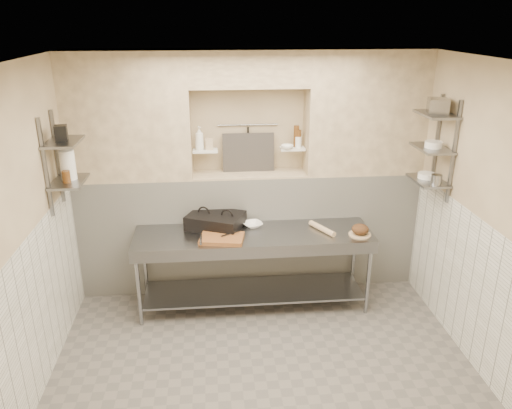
{
  "coord_description": "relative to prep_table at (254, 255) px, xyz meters",
  "views": [
    {
      "loc": [
        -0.44,
        -3.77,
        3.13
      ],
      "look_at": [
        -0.0,
        0.9,
        1.35
      ],
      "focal_mm": 35.0,
      "sensor_mm": 36.0,
      "label": 1
    }
  ],
  "objects": [
    {
      "name": "floor",
      "position": [
        0.0,
        -1.18,
        -0.69
      ],
      "size": [
        4.0,
        3.9,
        0.1
      ],
      "primitive_type": "cube",
      "color": "#68625C",
      "rests_on": "ground"
    },
    {
      "name": "utensil_rail",
      "position": [
        0.0,
        0.74,
        1.31
      ],
      "size": [
        0.7,
        0.02,
        0.02
      ],
      "primitive_type": "cylinder",
      "rotation": [
        0.0,
        1.57,
        0.0
      ],
      "color": "gray",
      "rests_on": "wall_back"
    },
    {
      "name": "alcove_shelf_right",
      "position": [
        0.5,
        0.57,
        1.06
      ],
      "size": [
        0.28,
        0.16,
        0.02
      ],
      "primitive_type": "cube",
      "color": "white",
      "rests_on": "backwall_lower"
    },
    {
      "name": "bowl_right_mid",
      "position": [
        1.84,
        -0.15,
        1.25
      ],
      "size": [
        0.18,
        0.18,
        0.06
      ],
      "primitive_type": "cylinder",
      "color": "white",
      "rests_on": "wall_shelf_right_mid"
    },
    {
      "name": "cutting_board",
      "position": [
        -0.35,
        -0.13,
        0.28
      ],
      "size": [
        0.5,
        0.39,
        0.04
      ],
      "primitive_type": "cube",
      "rotation": [
        0.0,
        0.0,
        -0.18
      ],
      "color": "brown",
      "rests_on": "prep_table"
    },
    {
      "name": "shelf_rail_left_b",
      "position": [
        -1.97,
        -0.33,
        1.16
      ],
      "size": [
        0.03,
        0.03,
        0.95
      ],
      "primitive_type": "cube",
      "color": "slate",
      "rests_on": "wall_left"
    },
    {
      "name": "alcove_shelf_left",
      "position": [
        -0.5,
        0.57,
        1.06
      ],
      "size": [
        0.28,
        0.16,
        0.02
      ],
      "primitive_type": "cube",
      "color": "white",
      "rests_on": "backwall_lower"
    },
    {
      "name": "backwall_pillar_right",
      "position": [
        1.33,
        0.57,
        1.46
      ],
      "size": [
        1.35,
        0.4,
        1.4
      ],
      "primitive_type": "cube",
      "color": "beige",
      "rests_on": "backwall_lower"
    },
    {
      "name": "backwall_header",
      "position": [
        0.0,
        0.57,
        1.96
      ],
      "size": [
        1.3,
        0.4,
        0.4
      ],
      "primitive_type": "cube",
      "color": "beige",
      "rests_on": "backwall_lower"
    },
    {
      "name": "shelf_rail_left_a",
      "position": [
        -1.97,
        0.07,
        1.16
      ],
      "size": [
        0.03,
        0.03,
        0.95
      ],
      "primitive_type": "cube",
      "color": "slate",
      "rests_on": "wall_left"
    },
    {
      "name": "condiment_b",
      "position": [
        0.55,
        0.6,
        1.19
      ],
      "size": [
        0.06,
        0.06,
        0.25
      ],
      "primitive_type": "cylinder",
      "color": "#522F11",
      "rests_on": "alcove_shelf_right"
    },
    {
      "name": "bread_board",
      "position": [
        1.15,
        -0.14,
        0.26
      ],
      "size": [
        0.24,
        0.24,
        0.01
      ],
      "primitive_type": "cylinder",
      "color": "tan",
      "rests_on": "prep_table"
    },
    {
      "name": "basket_right",
      "position": [
        1.84,
        -0.14,
        1.64
      ],
      "size": [
        0.24,
        0.27,
        0.15
      ],
      "primitive_type": "cube",
      "rotation": [
        0.0,
        0.0,
        -0.27
      ],
      "color": "gray",
      "rests_on": "wall_shelf_right_upper"
    },
    {
      "name": "splash_panel",
      "position": [
        0.0,
        0.67,
        1.0
      ],
      "size": [
        0.6,
        0.08,
        0.45
      ],
      "primitive_type": "cube",
      "rotation": [
        -0.14,
        0.0,
        0.0
      ],
      "color": "#383330",
      "rests_on": "alcove_sill"
    },
    {
      "name": "wall_shelf_right_upper",
      "position": [
        1.84,
        -0.13,
        1.56
      ],
      "size": [
        0.3,
        0.5,
        0.03
      ],
      "primitive_type": "cube",
      "color": "slate",
      "rests_on": "wall_right"
    },
    {
      "name": "backwall_pillar_left",
      "position": [
        -1.32,
        0.57,
        1.46
      ],
      "size": [
        1.35,
        0.4,
        1.4
      ],
      "primitive_type": "cube",
      "color": "beige",
      "rests_on": "backwall_lower"
    },
    {
      "name": "panini_press",
      "position": [
        -0.41,
        0.22,
        0.34
      ],
      "size": [
        0.71,
        0.63,
        0.16
      ],
      "rotation": [
        0.0,
        0.0,
        -0.41
      ],
      "color": "black",
      "rests_on": "prep_table"
    },
    {
      "name": "wall_shelf_right_lower",
      "position": [
        1.84,
        -0.13,
        0.86
      ],
      "size": [
        0.3,
        0.5,
        0.02
      ],
      "primitive_type": "cube",
      "color": "slate",
      "rests_on": "wall_right"
    },
    {
      "name": "shelf_rail_right_a",
      "position": [
        1.98,
        0.07,
        1.21
      ],
      "size": [
        0.03,
        0.03,
        1.05
      ],
      "primitive_type": "cube",
      "color": "slate",
      "rests_on": "wall_right"
    },
    {
      "name": "knife_blade",
      "position": [
        -0.25,
        -0.08,
        0.31
      ],
      "size": [
        0.22,
        0.16,
        0.01
      ],
      "primitive_type": "cube",
      "rotation": [
        0.0,
        0.0,
        0.58
      ],
      "color": "gray",
      "rests_on": "cutting_board"
    },
    {
      "name": "mixing_bowl",
      "position": [
        0.01,
        0.19,
        0.28
      ],
      "size": [
        0.27,
        0.27,
        0.05
      ],
      "primitive_type": "imported",
      "rotation": [
        0.0,
        0.0,
        0.34
      ],
      "color": "white",
      "rests_on": "prep_table"
    },
    {
      "name": "bowl_alcove",
      "position": [
        0.43,
        0.51,
        1.09
      ],
      "size": [
        0.18,
        0.18,
        0.04
      ],
      "primitive_type": "imported",
      "rotation": [
        0.0,
        0.0,
        -0.29
      ],
      "color": "white",
      "rests_on": "alcove_shelf_right"
    },
    {
      "name": "jar_alcove",
      "position": [
        -0.45,
        0.57,
        1.13
      ],
      "size": [
        0.08,
        0.08,
        0.12
      ],
      "primitive_type": "cube",
      "color": "beige",
      "rests_on": "alcove_shelf_left"
    },
    {
      "name": "wall_shelf_left_lower",
      "position": [
        -1.84,
        -0.13,
        0.96
      ],
      "size": [
        0.3,
        0.5,
        0.02
      ],
      "primitive_type": "cube",
      "color": "slate",
      "rests_on": "wall_left"
    },
    {
      "name": "box_left_upper",
      "position": [
        -1.84,
        -0.17,
        1.45
      ],
      "size": [
        0.13,
        0.13,
        0.15
      ],
      "primitive_type": "cube",
      "rotation": [
        0.0,
        0.0,
        0.16
      ],
      "color": "black",
      "rests_on": "wall_shelf_left_upper"
    },
    {
      "name": "tongs",
      "position": [
        -0.57,
        -0.21,
        0.31
      ],
      "size": [
        0.02,
        0.24,
        0.02
      ],
      "primitive_type": "cylinder",
      "rotation": [
        1.57,
        0.0,
        -0.0
      ],
      "color": "gray",
      "rests_on": "cutting_board"
    },
    {
      "name": "hanging_steel",
      "position": [
        0.0,
        0.72,
        1.14
      ],
      "size": [
        0.02,
        0.02,
        0.3
      ],
      "primitive_type": "cylinder",
      "color": "black",
      "rests_on": "utensil_rail"
    },
    {
      "name": "condiment_a",
      "position": [
        0.57,
        0.58,
        1.17
      ],
      "size": [
        0.05,
        0.05,
        0.2
      ],
      "primitive_type": "cylinder",
      "color": "#522F11",
      "rests_on": "alcove_shelf_right"
    },
    {
      "name": "wall_shelf_right_mid",
      "position": [
        1.84,
        -0.13,
        1.21
      ],
      "size": [
        0.3,
        0.5,
        0.02
      ],
      "primitive_type": "cube",
      "color": "slate",
      "rests_on": "wall_right"
    },
    {
      "name": "rolling_pin",
      "position": [
        0.76,
        0.01,
        0.29
      ],
      "size": [
        0.24,
        0.38,
        0.06
      ],
      "primitive_type": "cylinder",
      "rotation": [
        1.57,
        0.0,
        0.48
      ],
      "color": "tan",
      "rests_on": "prep_table"
    },
    {
      "name": "shelf_rail_right_b",
      "position": [
        1.98,
        -0.33,
        1.21
      ],
      "size": [
        0.03,
        0.03,
        1.05
      ],
      "primitive_type": "cube",
      "color": "slate",
      "rests_on": "wall_right"
    },
    {
      "name": "wainscot_left",
      "position": [
        -1.99,
        -1.18,
        0.06
      ],
      "size": [
        0.02,
        3.9,
        1.4
      ],
      "primitive_type": "cube",
      "color": "white",
      "rests_on": "floor"
    },
    {
      "name": "backwall_lower",
      "position": [
        0.0,
        0.57,
        0.06
      ],
      "size": [
        4.0,
        0.4,
        1.4
      ],
      "primitive_type": "cube",
      "color": "white",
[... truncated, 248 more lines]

